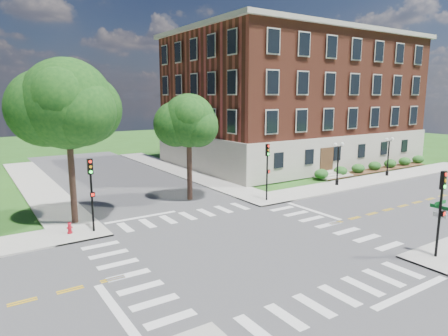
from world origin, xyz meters
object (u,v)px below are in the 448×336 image
traffic_signal_ne (267,165)px  street_sign_pole (439,217)px  traffic_signal_nw (91,185)px  fire_hydrant (70,228)px  twin_lamp_east (388,154)px  traffic_signal_se (441,203)px  twin_lamp_west (338,161)px

traffic_signal_ne → street_sign_pole: traffic_signal_ne is taller
traffic_signal_nw → fire_hydrant: bearing=163.7°
twin_lamp_east → fire_hydrant: size_ratio=5.64×
traffic_signal_se → traffic_signal_ne: (-0.13, 14.51, 0.00)m
traffic_signal_ne → twin_lamp_east: (17.93, 0.91, -0.66)m
traffic_signal_nw → traffic_signal_ne: bearing=-0.4°
traffic_signal_ne → traffic_signal_nw: (-14.47, 0.10, 0.00)m
traffic_signal_se → traffic_signal_nw: same height
street_sign_pole → twin_lamp_west: bearing=58.5°
twin_lamp_east → traffic_signal_se: bearing=-139.1°
traffic_signal_ne → traffic_signal_nw: 14.47m
twin_lamp_east → traffic_signal_nw: bearing=-178.6°
traffic_signal_se → traffic_signal_nw: bearing=135.0°
traffic_signal_ne → twin_lamp_west: traffic_signal_ne is taller
traffic_signal_se → twin_lamp_west: bearing=58.2°
traffic_signal_ne → twin_lamp_east: bearing=2.9°
traffic_signal_nw → street_sign_pole: (14.80, -14.46, -0.88)m
traffic_signal_ne → traffic_signal_se: bearing=-89.5°
twin_lamp_west → street_sign_pole: bearing=-121.5°
traffic_signal_ne → twin_lamp_west: bearing=4.4°
fire_hydrant → twin_lamp_west: bearing=0.5°
traffic_signal_ne → twin_lamp_east: traffic_signal_ne is taller
twin_lamp_west → twin_lamp_east: (8.37, 0.18, 0.00)m
twin_lamp_east → street_sign_pole: bearing=-139.1°
traffic_signal_ne → traffic_signal_nw: same height
traffic_signal_se → street_sign_pole: traffic_signal_se is taller
traffic_signal_nw → twin_lamp_east: size_ratio=1.13×
twin_lamp_west → traffic_signal_ne: bearing=-175.6°
street_sign_pole → twin_lamp_east: bearing=40.9°
twin_lamp_west → twin_lamp_east: same height
street_sign_pole → traffic_signal_se: bearing=-144.2°
traffic_signal_nw → fire_hydrant: size_ratio=6.40×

